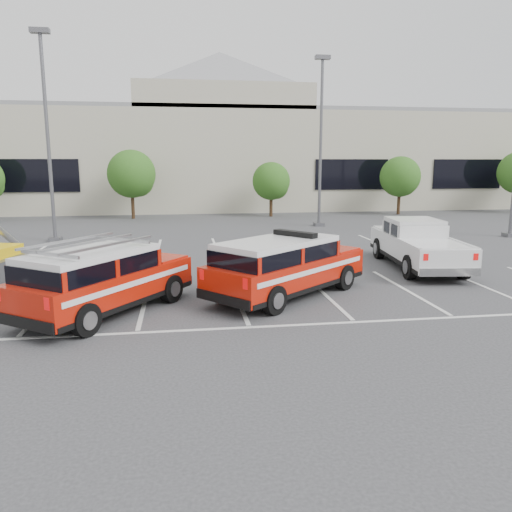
{
  "coord_description": "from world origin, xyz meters",
  "views": [
    {
      "loc": [
        -1.57,
        -14.44,
        4.01
      ],
      "look_at": [
        0.73,
        0.98,
        1.05
      ],
      "focal_mm": 35.0,
      "sensor_mm": 36.0,
      "label": 1
    }
  ],
  "objects_px": {
    "ladder_suv": "(102,284)",
    "convention_building": "(200,154)",
    "tree_mid_left": "(133,176)",
    "tree_right": "(401,178)",
    "fire_chief_suv": "(285,271)",
    "white_pickup": "(417,249)",
    "tree_mid_right": "(272,182)",
    "light_pole_left": "(48,137)",
    "light_pole_mid": "(321,142)"
  },
  "relations": [
    {
      "from": "ladder_suv",
      "to": "convention_building",
      "type": "bearing_deg",
      "value": 119.18
    },
    {
      "from": "tree_mid_left",
      "to": "tree_right",
      "type": "relative_size",
      "value": 1.1
    },
    {
      "from": "fire_chief_suv",
      "to": "white_pickup",
      "type": "xyz_separation_m",
      "value": [
        5.86,
        3.35,
        -0.06
      ]
    },
    {
      "from": "tree_mid_right",
      "to": "white_pickup",
      "type": "distance_m",
      "value": 19.02
    },
    {
      "from": "tree_right",
      "to": "light_pole_left",
      "type": "bearing_deg",
      "value": -156.49
    },
    {
      "from": "tree_right",
      "to": "tree_mid_left",
      "type": "bearing_deg",
      "value": 180.0
    },
    {
      "from": "light_pole_left",
      "to": "ladder_suv",
      "type": "relative_size",
      "value": 1.93
    },
    {
      "from": "light_pole_left",
      "to": "white_pickup",
      "type": "bearing_deg",
      "value": -29.76
    },
    {
      "from": "white_pickup",
      "to": "light_pole_left",
      "type": "bearing_deg",
      "value": 156.62
    },
    {
      "from": "tree_right",
      "to": "ladder_suv",
      "type": "height_order",
      "value": "tree_right"
    },
    {
      "from": "light_pole_mid",
      "to": "ladder_suv",
      "type": "height_order",
      "value": "light_pole_mid"
    },
    {
      "from": "tree_mid_right",
      "to": "light_pole_mid",
      "type": "xyz_separation_m",
      "value": [
        1.91,
        -6.05,
        2.68
      ]
    },
    {
      "from": "light_pole_left",
      "to": "white_pickup",
      "type": "relative_size",
      "value": 1.67
    },
    {
      "from": "light_pole_mid",
      "to": "ladder_suv",
      "type": "xyz_separation_m",
      "value": [
        -10.71,
        -17.12,
        -4.38
      ]
    },
    {
      "from": "light_pole_left",
      "to": "white_pickup",
      "type": "distance_m",
      "value": 18.2
    },
    {
      "from": "tree_right",
      "to": "light_pole_left",
      "type": "distance_m",
      "value": 25.3
    },
    {
      "from": "tree_right",
      "to": "light_pole_mid",
      "type": "xyz_separation_m",
      "value": [
        -8.09,
        -6.05,
        2.41
      ]
    },
    {
      "from": "tree_right",
      "to": "light_pole_left",
      "type": "height_order",
      "value": "light_pole_left"
    },
    {
      "from": "light_pole_mid",
      "to": "white_pickup",
      "type": "distance_m",
      "value": 13.52
    },
    {
      "from": "light_pole_left",
      "to": "ladder_suv",
      "type": "bearing_deg",
      "value": -71.88
    },
    {
      "from": "tree_mid_left",
      "to": "light_pole_mid",
      "type": "bearing_deg",
      "value": -26.92
    },
    {
      "from": "white_pickup",
      "to": "ladder_suv",
      "type": "height_order",
      "value": "ladder_suv"
    },
    {
      "from": "light_pole_left",
      "to": "light_pole_mid",
      "type": "bearing_deg",
      "value": 14.93
    },
    {
      "from": "tree_mid_right",
      "to": "white_pickup",
      "type": "relative_size",
      "value": 0.65
    },
    {
      "from": "convention_building",
      "to": "white_pickup",
      "type": "xyz_separation_m",
      "value": [
        7.14,
        -28.62,
        -3.99
      ]
    },
    {
      "from": "light_pole_left",
      "to": "fire_chief_suv",
      "type": "relative_size",
      "value": 1.86
    },
    {
      "from": "tree_mid_right",
      "to": "tree_right",
      "type": "distance_m",
      "value": 10.0
    },
    {
      "from": "light_pole_mid",
      "to": "white_pickup",
      "type": "bearing_deg",
      "value": -88.57
    },
    {
      "from": "tree_mid_right",
      "to": "ladder_suv",
      "type": "relative_size",
      "value": 0.75
    },
    {
      "from": "tree_mid_left",
      "to": "tree_right",
      "type": "bearing_deg",
      "value": -0.0
    },
    {
      "from": "convention_building",
      "to": "light_pole_left",
      "type": "distance_m",
      "value": 21.49
    },
    {
      "from": "convention_building",
      "to": "tree_mid_right",
      "type": "xyz_separation_m",
      "value": [
        4.91,
        -9.82,
        -2.22
      ]
    },
    {
      "from": "tree_mid_right",
      "to": "tree_right",
      "type": "bearing_deg",
      "value": 0.0
    },
    {
      "from": "light_pole_mid",
      "to": "fire_chief_suv",
      "type": "relative_size",
      "value": 1.86
    },
    {
      "from": "convention_building",
      "to": "tree_mid_left",
      "type": "bearing_deg",
      "value": -117.4
    },
    {
      "from": "tree_mid_left",
      "to": "white_pickup",
      "type": "relative_size",
      "value": 0.79
    },
    {
      "from": "tree_mid_left",
      "to": "tree_right",
      "type": "height_order",
      "value": "tree_mid_left"
    },
    {
      "from": "tree_mid_right",
      "to": "fire_chief_suv",
      "type": "height_order",
      "value": "tree_mid_right"
    },
    {
      "from": "tree_right",
      "to": "white_pickup",
      "type": "xyz_separation_m",
      "value": [
        -7.77,
        -18.8,
        -2.05
      ]
    },
    {
      "from": "tree_mid_right",
      "to": "light_pole_left",
      "type": "xyz_separation_m",
      "value": [
        -13.09,
        -10.05,
        2.68
      ]
    },
    {
      "from": "tree_mid_left",
      "to": "tree_right",
      "type": "distance_m",
      "value": 20.0
    },
    {
      "from": "convention_building",
      "to": "tree_mid_right",
      "type": "relative_size",
      "value": 15.04
    },
    {
      "from": "tree_right",
      "to": "light_pole_mid",
      "type": "height_order",
      "value": "light_pole_mid"
    },
    {
      "from": "white_pickup",
      "to": "ladder_suv",
      "type": "relative_size",
      "value": 1.15
    },
    {
      "from": "light_pole_left",
      "to": "tree_right",
      "type": "bearing_deg",
      "value": 23.51
    },
    {
      "from": "tree_mid_right",
      "to": "convention_building",
      "type": "bearing_deg",
      "value": 116.57
    },
    {
      "from": "convention_building",
      "to": "ladder_suv",
      "type": "bearing_deg",
      "value": -96.72
    },
    {
      "from": "light_pole_left",
      "to": "fire_chief_suv",
      "type": "xyz_separation_m",
      "value": [
        9.46,
        -12.11,
        -4.39
      ]
    },
    {
      "from": "convention_building",
      "to": "tree_mid_right",
      "type": "bearing_deg",
      "value": -63.43
    },
    {
      "from": "tree_right",
      "to": "ladder_suv",
      "type": "distance_m",
      "value": 29.9
    }
  ]
}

